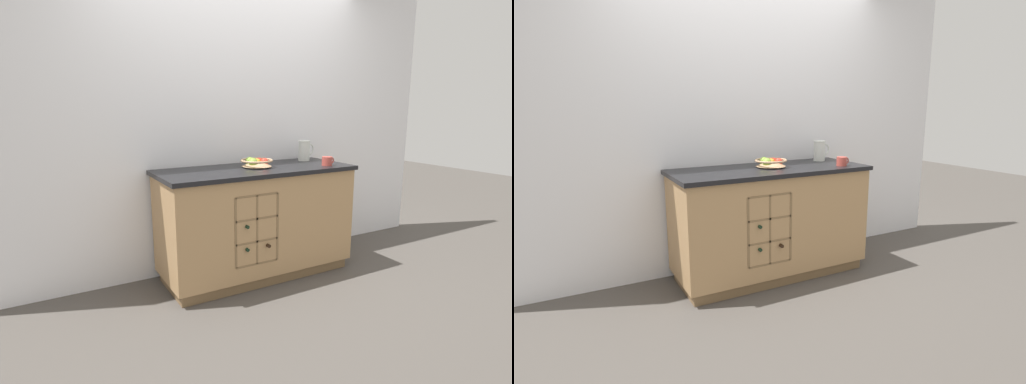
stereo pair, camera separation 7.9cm
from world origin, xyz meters
The scene contains 6 objects.
ground_plane centered at (0.00, 0.00, 0.00)m, with size 14.00×14.00×0.00m, color #4C4742.
back_wall centered at (0.00, 0.38, 1.27)m, with size 4.40×0.06×2.55m, color white.
kitchen_island centered at (0.00, 0.00, 0.47)m, with size 1.65×0.67×0.93m.
fruit_bowl centered at (0.02, 0.03, 0.97)m, with size 0.27×0.27×0.08m.
white_pitcher centered at (0.61, 0.16, 1.03)m, with size 0.17×0.11×0.19m.
ceramic_mug centered at (0.60, -0.19, 0.97)m, with size 0.12×0.09×0.08m.
Camera 2 is at (-1.54, -2.88, 1.44)m, focal length 28.00 mm.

